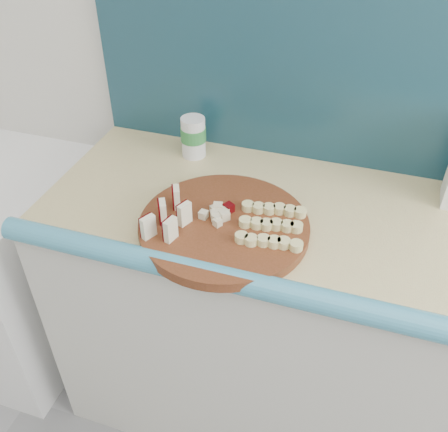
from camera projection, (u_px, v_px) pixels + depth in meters
kitchen_counter at (413, 353)px, 1.53m from camera, size 2.20×0.63×0.91m
cutting_board at (224, 226)px, 1.27m from camera, size 0.49×0.49×0.03m
apple_wedges at (168, 215)px, 1.24m from camera, size 0.09×0.17×0.06m
apple_chunks at (213, 218)px, 1.26m from camera, size 0.07×0.08×0.02m
banana_slices at (271, 224)px, 1.24m from camera, size 0.18×0.18×0.02m
canister at (193, 136)px, 1.53m from camera, size 0.08×0.08×0.13m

